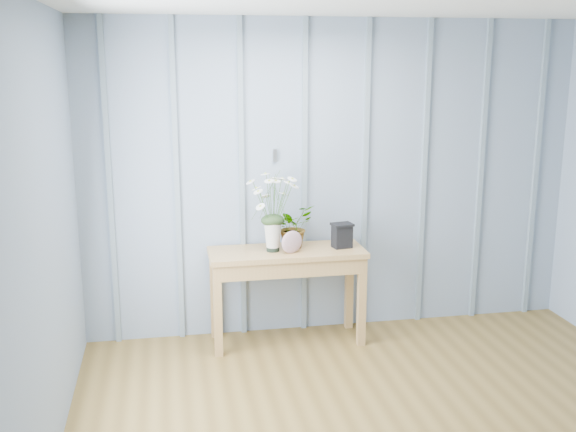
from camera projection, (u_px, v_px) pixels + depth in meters
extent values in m
cube|color=#8899B0|center=(335.00, 179.00, 5.39)|extent=(4.00, 0.01, 2.50)
cube|color=#B4B4B9|center=(275.00, 156.00, 5.24)|extent=(0.03, 0.01, 0.10)
cube|color=gray|center=(110.00, 186.00, 5.06)|extent=(0.04, 0.03, 2.50)
cube|color=gray|center=(177.00, 184.00, 5.15)|extent=(0.04, 0.03, 2.50)
cube|color=gray|center=(242.00, 182.00, 5.24)|extent=(0.04, 0.03, 2.50)
cube|color=gray|center=(304.00, 180.00, 5.33)|extent=(0.04, 0.03, 2.50)
cube|color=gray|center=(365.00, 178.00, 5.42)|extent=(0.04, 0.03, 2.50)
cube|color=gray|center=(424.00, 176.00, 5.51)|extent=(0.04, 0.03, 2.50)
cube|color=gray|center=(481.00, 174.00, 5.60)|extent=(0.04, 0.03, 2.50)
cube|color=gray|center=(536.00, 172.00, 5.69)|extent=(0.04, 0.03, 2.50)
cube|color=#A57D46|center=(287.00, 252.00, 5.19)|extent=(1.20, 0.45, 0.04)
cube|color=#A57D46|center=(287.00, 262.00, 5.21)|extent=(1.13, 0.42, 0.12)
cube|color=#A57D46|center=(218.00, 311.00, 5.00)|extent=(0.06, 0.06, 0.71)
cube|color=#A57D46|center=(362.00, 302.00, 5.20)|extent=(0.06, 0.06, 0.71)
cube|color=#A57D46|center=(214.00, 295.00, 5.35)|extent=(0.06, 0.06, 0.71)
cube|color=#A57D46|center=(349.00, 287.00, 5.54)|extent=(0.06, 0.06, 0.71)
cylinder|color=black|center=(273.00, 247.00, 5.15)|extent=(0.10, 0.10, 0.06)
cone|color=beige|center=(273.00, 235.00, 5.12)|extent=(0.14, 0.14, 0.23)
ellipsoid|color=#1C3216|center=(273.00, 220.00, 5.10)|extent=(0.18, 0.15, 0.09)
imported|color=#1C3216|center=(293.00, 226.00, 5.22)|extent=(0.40, 0.38, 0.34)
ellipsoid|color=#80435D|center=(292.00, 242.00, 5.08)|extent=(0.18, 0.10, 0.17)
cube|color=black|center=(342.00, 237.00, 5.23)|extent=(0.16, 0.13, 0.18)
cube|color=black|center=(342.00, 225.00, 5.21)|extent=(0.18, 0.15, 0.02)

